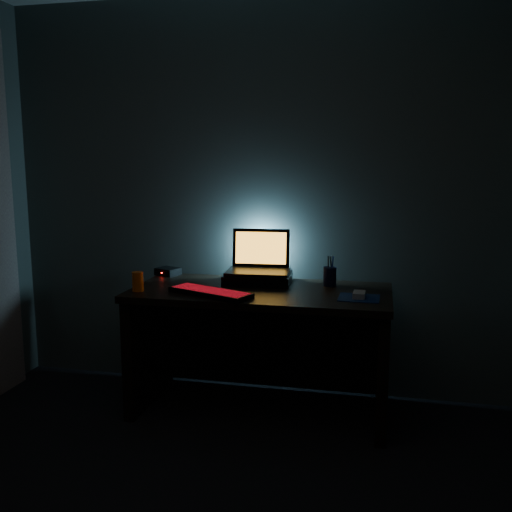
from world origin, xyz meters
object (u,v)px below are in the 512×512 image
Objects in this scene: mouse at (359,295)px; juice_glass at (138,281)px; pen_cup at (330,276)px; laptop at (259,262)px; keyboard at (211,292)px; router at (168,271)px.

juice_glass is at bearing -174.04° from mouse.
pen_cup is at bearing 19.54° from juice_glass.
laptop reaches higher than pen_cup.
pen_cup reaches higher than mouse.
laptop reaches higher than keyboard.
juice_glass is (-0.62, -0.41, -0.06)m from laptop.
pen_cup is at bearing -8.71° from laptop.
mouse is (0.81, 0.10, 0.01)m from keyboard.
juice_glass is (-1.07, -0.38, -0.00)m from pen_cup.
keyboard is at bearing -148.56° from pen_cup.
mouse is at bearing 5.81° from router.
keyboard is 0.74m from pen_cup.
laptop is 0.47m from keyboard.
laptop is at bearing 88.87° from keyboard.
pen_cup reaches higher than juice_glass.
laptop is at bearing 33.59° from juice_glass.
juice_glass is (-1.25, -0.10, 0.04)m from mouse.
mouse is 0.34m from pen_cup.
mouse is at bearing -56.54° from pen_cup.
keyboard is 0.65m from router.
laptop is 0.45m from pen_cup.
keyboard is 4.57× the size of pen_cup.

